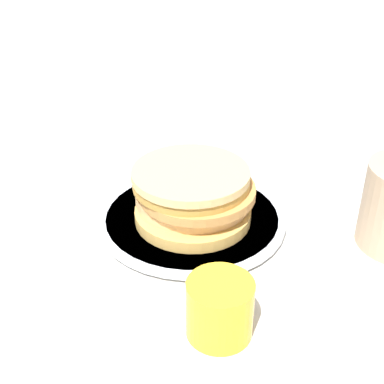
# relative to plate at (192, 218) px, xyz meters

# --- Properties ---
(ground_plane) EXTENTS (4.00, 4.00, 0.00)m
(ground_plane) POSITION_rel_plate_xyz_m (-0.01, 0.03, -0.01)
(ground_plane) COLOR #BCB7AD
(plate) EXTENTS (0.24, 0.24, 0.01)m
(plate) POSITION_rel_plate_xyz_m (0.00, 0.00, 0.00)
(plate) COLOR silver
(plate) RESTS_ON ground_plane
(pancake_stack) EXTENTS (0.16, 0.16, 0.07)m
(pancake_stack) POSITION_rel_plate_xyz_m (-0.00, 0.00, 0.04)
(pancake_stack) COLOR tan
(pancake_stack) RESTS_ON plate
(juice_glass) EXTENTS (0.07, 0.07, 0.06)m
(juice_glass) POSITION_rel_plate_xyz_m (0.14, 0.14, 0.02)
(juice_glass) COLOR yellow
(juice_glass) RESTS_ON ground_plane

